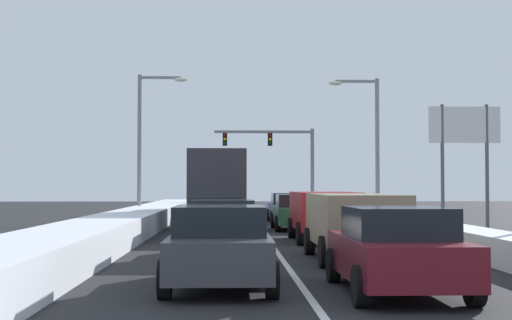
{
  "coord_description": "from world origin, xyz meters",
  "views": [
    {
      "loc": [
        -1.35,
        -6.92,
        1.88
      ],
      "look_at": [
        0.09,
        34.32,
        3.28
      ],
      "focal_mm": 53.44,
      "sensor_mm": 36.0,
      "label": 1
    }
  ],
  "objects_px": {
    "street_lamp_right_mid": "(370,135)",
    "sedan_gray_center_lane_fifth": "(219,207)",
    "suv_tan_right_lane_second": "(354,220)",
    "sedan_black_center_lane_third": "(217,218)",
    "suv_red_right_lane_third": "(324,211)",
    "sedan_navy_right_lane_fifth": "(288,208)",
    "street_lamp_right_near": "(511,83)",
    "roadside_sign_right": "(464,138)",
    "traffic_light_gantry": "(282,151)",
    "sedan_green_right_lane_fourth": "(296,212)",
    "sedan_maroon_right_lane_nearest": "(396,250)",
    "box_truck_center_lane_fourth": "(218,185)",
    "sedan_white_center_lane_second": "(222,228)",
    "sedan_charcoal_center_lane_nearest": "(220,246)",
    "street_lamp_left_mid": "(147,133)"
  },
  "relations": [
    {
      "from": "traffic_light_gantry",
      "to": "sedan_green_right_lane_fourth",
      "type": "bearing_deg",
      "value": -92.47
    },
    {
      "from": "suv_red_right_lane_third",
      "to": "sedan_green_right_lane_fourth",
      "type": "xyz_separation_m",
      "value": [
        -0.34,
        6.88,
        -0.25
      ]
    },
    {
      "from": "sedan_white_center_lane_second",
      "to": "sedan_gray_center_lane_fifth",
      "type": "bearing_deg",
      "value": 90.98
    },
    {
      "from": "sedan_green_right_lane_fourth",
      "to": "street_lamp_right_mid",
      "type": "height_order",
      "value": "street_lamp_right_mid"
    },
    {
      "from": "sedan_black_center_lane_third",
      "to": "sedan_gray_center_lane_fifth",
      "type": "height_order",
      "value": "same"
    },
    {
      "from": "sedan_navy_right_lane_fifth",
      "to": "suv_red_right_lane_third",
      "type": "bearing_deg",
      "value": -89.07
    },
    {
      "from": "sedan_green_right_lane_fourth",
      "to": "sedan_gray_center_lane_fifth",
      "type": "height_order",
      "value": "same"
    },
    {
      "from": "roadside_sign_right",
      "to": "sedan_navy_right_lane_fifth",
      "type": "bearing_deg",
      "value": 143.97
    },
    {
      "from": "sedan_black_center_lane_third",
      "to": "street_lamp_left_mid",
      "type": "xyz_separation_m",
      "value": [
        -4.02,
        14.59,
        3.96
      ]
    },
    {
      "from": "street_lamp_right_mid",
      "to": "sedan_gray_center_lane_fifth",
      "type": "bearing_deg",
      "value": 172.0
    },
    {
      "from": "sedan_charcoal_center_lane_nearest",
      "to": "sedan_gray_center_lane_fifth",
      "type": "height_order",
      "value": "same"
    },
    {
      "from": "sedan_green_right_lane_fourth",
      "to": "sedan_navy_right_lane_fifth",
      "type": "height_order",
      "value": "same"
    },
    {
      "from": "traffic_light_gantry",
      "to": "street_lamp_right_mid",
      "type": "height_order",
      "value": "street_lamp_right_mid"
    },
    {
      "from": "sedan_white_center_lane_second",
      "to": "box_truck_center_lane_fourth",
      "type": "distance_m",
      "value": 13.04
    },
    {
      "from": "traffic_light_gantry",
      "to": "sedan_charcoal_center_lane_nearest",
      "type": "bearing_deg",
      "value": -95.45
    },
    {
      "from": "sedan_gray_center_lane_fifth",
      "to": "traffic_light_gantry",
      "type": "distance_m",
      "value": 17.45
    },
    {
      "from": "sedan_navy_right_lane_fifth",
      "to": "roadside_sign_right",
      "type": "xyz_separation_m",
      "value": [
        7.45,
        -5.42,
        3.25
      ]
    },
    {
      "from": "sedan_white_center_lane_second",
      "to": "street_lamp_left_mid",
      "type": "bearing_deg",
      "value": 101.67
    },
    {
      "from": "suv_red_right_lane_third",
      "to": "sedan_navy_right_lane_fifth",
      "type": "bearing_deg",
      "value": 90.93
    },
    {
      "from": "suv_tan_right_lane_second",
      "to": "sedan_charcoal_center_lane_nearest",
      "type": "bearing_deg",
      "value": -124.13
    },
    {
      "from": "sedan_charcoal_center_lane_nearest",
      "to": "traffic_light_gantry",
      "type": "bearing_deg",
      "value": 84.55
    },
    {
      "from": "suv_tan_right_lane_second",
      "to": "street_lamp_right_near",
      "type": "relative_size",
      "value": 0.65
    },
    {
      "from": "sedan_black_center_lane_third",
      "to": "street_lamp_left_mid",
      "type": "distance_m",
      "value": 15.64
    },
    {
      "from": "suv_red_right_lane_third",
      "to": "box_truck_center_lane_fourth",
      "type": "bearing_deg",
      "value": 116.3
    },
    {
      "from": "sedan_maroon_right_lane_nearest",
      "to": "traffic_light_gantry",
      "type": "xyz_separation_m",
      "value": [
        1.0,
        43.87,
        3.73
      ]
    },
    {
      "from": "sedan_maroon_right_lane_nearest",
      "to": "sedan_white_center_lane_second",
      "type": "relative_size",
      "value": 1.0
    },
    {
      "from": "sedan_gray_center_lane_fifth",
      "to": "street_lamp_right_near",
      "type": "xyz_separation_m",
      "value": [
        7.86,
        -21.2,
        3.79
      ]
    },
    {
      "from": "suv_red_right_lane_third",
      "to": "sedan_black_center_lane_third",
      "type": "height_order",
      "value": "suv_red_right_lane_third"
    },
    {
      "from": "suv_red_right_lane_third",
      "to": "sedan_black_center_lane_third",
      "type": "distance_m",
      "value": 3.68
    },
    {
      "from": "suv_tan_right_lane_second",
      "to": "street_lamp_right_mid",
      "type": "bearing_deg",
      "value": 78.35
    },
    {
      "from": "suv_tan_right_lane_second",
      "to": "street_lamp_left_mid",
      "type": "xyz_separation_m",
      "value": [
        -7.59,
        21.76,
        3.7
      ]
    },
    {
      "from": "sedan_green_right_lane_fourth",
      "to": "street_lamp_right_near",
      "type": "relative_size",
      "value": 0.6
    },
    {
      "from": "sedan_navy_right_lane_fifth",
      "to": "sedan_black_center_lane_third",
      "type": "bearing_deg",
      "value": -105.25
    },
    {
      "from": "box_truck_center_lane_fourth",
      "to": "street_lamp_left_mid",
      "type": "distance_m",
      "value": 9.05
    },
    {
      "from": "suv_tan_right_lane_second",
      "to": "sedan_gray_center_lane_fifth",
      "type": "relative_size",
      "value": 1.09
    },
    {
      "from": "street_lamp_right_mid",
      "to": "sedan_white_center_lane_second",
      "type": "bearing_deg",
      "value": -111.34
    },
    {
      "from": "suv_tan_right_lane_second",
      "to": "sedan_black_center_lane_third",
      "type": "bearing_deg",
      "value": 116.46
    },
    {
      "from": "sedan_navy_right_lane_fifth",
      "to": "street_lamp_right_near",
      "type": "distance_m",
      "value": 20.17
    },
    {
      "from": "sedan_white_center_lane_second",
      "to": "street_lamp_right_near",
      "type": "relative_size",
      "value": 0.6
    },
    {
      "from": "suv_red_right_lane_third",
      "to": "sedan_black_center_lane_third",
      "type": "xyz_separation_m",
      "value": [
        -3.63,
        0.55,
        -0.25
      ]
    },
    {
      "from": "suv_tan_right_lane_second",
      "to": "sedan_gray_center_lane_fifth",
      "type": "bearing_deg",
      "value": 99.67
    },
    {
      "from": "sedan_maroon_right_lane_nearest",
      "to": "traffic_light_gantry",
      "type": "bearing_deg",
      "value": 88.69
    },
    {
      "from": "suv_red_right_lane_third",
      "to": "street_lamp_right_mid",
      "type": "xyz_separation_m",
      "value": [
        4.16,
        13.85,
        3.53
      ]
    },
    {
      "from": "suv_red_right_lane_third",
      "to": "sedan_gray_center_lane_fifth",
      "type": "relative_size",
      "value": 1.09
    },
    {
      "from": "suv_red_right_lane_third",
      "to": "sedan_charcoal_center_lane_nearest",
      "type": "height_order",
      "value": "suv_red_right_lane_third"
    },
    {
      "from": "sedan_charcoal_center_lane_nearest",
      "to": "box_truck_center_lane_fourth",
      "type": "relative_size",
      "value": 0.62
    },
    {
      "from": "sedan_maroon_right_lane_nearest",
      "to": "box_truck_center_lane_fourth",
      "type": "bearing_deg",
      "value": 99.72
    },
    {
      "from": "street_lamp_right_near",
      "to": "roadside_sign_right",
      "type": "relative_size",
      "value": 1.37
    },
    {
      "from": "street_lamp_right_mid",
      "to": "box_truck_center_lane_fourth",
      "type": "bearing_deg",
      "value": -141.11
    },
    {
      "from": "street_lamp_right_near",
      "to": "traffic_light_gantry",
      "type": "bearing_deg",
      "value": 95.17
    }
  ]
}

